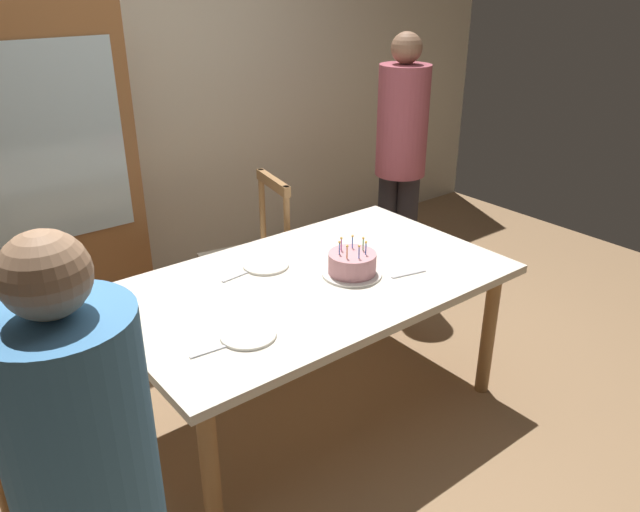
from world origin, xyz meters
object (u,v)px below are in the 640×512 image
Objects in this scene: plate_far_side at (266,265)px; chair_spindle_back at (249,261)px; china_cabinet at (31,183)px; dining_table at (312,293)px; person_guest at (401,152)px; birthday_cake at (352,265)px; chair_upholstered at (24,426)px; person_celebrant at (93,510)px; plate_near_celebrant at (248,335)px.

chair_spindle_back is at bearing 65.43° from plate_far_side.
dining_table is at bearing -64.04° from china_cabinet.
china_cabinet reaches higher than person_guest.
birthday_cake is at bearing -60.46° from china_cabinet.
person_celebrant is (-0.03, -0.92, 0.37)m from chair_upholstered.
chair_spindle_back is at bearing 49.05° from person_celebrant.
chair_spindle_back is 1.28m from china_cabinet.
birthday_cake is 1.69m from person_celebrant.
plate_far_side is 1.23m from chair_upholstered.
china_cabinet is (-0.95, 0.71, 0.49)m from chair_spindle_back.
dining_table is 1.48m from person_guest.
chair_upholstered is (-1.29, 0.03, -0.13)m from dining_table.
china_cabinet reaches higher than chair_spindle_back.
person_celebrant is 2.50m from china_cabinet.
china_cabinet is at bearing 119.54° from birthday_cake.
plate_far_side is 0.14× the size of person_celebrant.
china_cabinet is (0.56, 2.44, 0.05)m from person_celebrant.
chair_upholstered is at bearing 175.35° from birthday_cake.
chair_spindle_back reaches higher than birthday_cake.
plate_near_celebrant is 0.14× the size of person_celebrant.
chair_spindle_back reaches higher than plate_near_celebrant.
plate_far_side is 0.23× the size of chair_upholstered.
plate_near_celebrant is 0.23× the size of chair_spindle_back.
person_guest is at bearing 31.55° from person_celebrant.
china_cabinet is at bearing 77.18° from person_celebrant.
chair_spindle_back is at bearing 89.06° from birthday_cake.
chair_spindle_back and chair_upholstered have the same top height.
birthday_cake is at bearing -4.65° from chair_upholstered.
person_guest reaches higher than person_celebrant.
person_guest is (2.58, 1.58, 0.06)m from person_celebrant.
plate_far_side is 1.45m from person_guest.
person_guest is (1.36, 0.46, 0.23)m from plate_far_side.
plate_far_side is at bearing 42.54° from person_celebrant.
dining_table is 1.89× the size of chair_upholstered.
chair_upholstered is 2.67m from person_guest.
china_cabinet reaches higher than chair_upholstered.
chair_upholstered is at bearing -170.25° from plate_far_side.
person_celebrant reaches higher than plate_far_side.
chair_spindle_back is (0.28, 0.61, -0.28)m from plate_far_side.
person_celebrant is (-1.22, -1.12, 0.16)m from plate_far_side.
china_cabinet is (-0.93, 1.64, 0.16)m from birthday_cake.
person_guest is at bearing -7.75° from chair_spindle_back.
person_guest is at bearing 28.10° from plate_near_celebrant.
plate_near_celebrant is at bearing 38.18° from person_celebrant.
chair_spindle_back is 1.00× the size of chair_upholstered.
plate_far_side is at bearing -114.57° from chair_spindle_back.
person_guest reaches higher than dining_table.
person_celebrant is at bearing -130.95° from chair_spindle_back.
person_celebrant is at bearing -102.82° from china_cabinet.
chair_spindle_back is 0.50× the size of china_cabinet.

